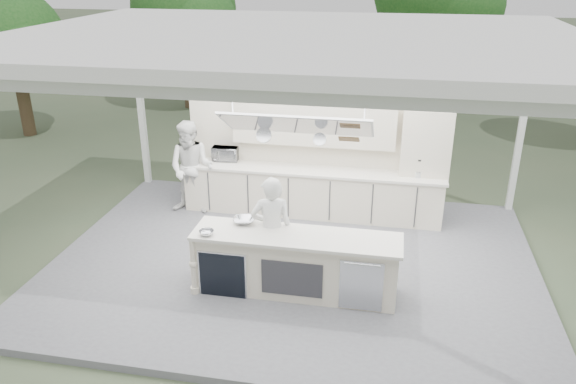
% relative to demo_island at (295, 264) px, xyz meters
% --- Properties ---
extents(ground, '(90.00, 90.00, 0.00)m').
position_rel_demo_island_xyz_m(ground, '(-0.18, 0.91, -0.60)').
color(ground, '#475137').
rests_on(ground, ground).
extents(stage_deck, '(8.00, 6.00, 0.12)m').
position_rel_demo_island_xyz_m(stage_deck, '(-0.18, 0.91, -0.54)').
color(stage_deck, slate).
rests_on(stage_deck, ground).
extents(tent, '(8.20, 6.20, 3.86)m').
position_rel_demo_island_xyz_m(tent, '(-0.18, 0.90, 3.11)').
color(tent, white).
rests_on(tent, ground).
extents(demo_island, '(3.10, 0.79, 0.95)m').
position_rel_demo_island_xyz_m(demo_island, '(0.00, 0.00, 0.00)').
color(demo_island, beige).
rests_on(demo_island, stage_deck).
extents(back_counter, '(5.08, 0.72, 0.95)m').
position_rel_demo_island_xyz_m(back_counter, '(-0.18, 2.81, 0.00)').
color(back_counter, beige).
rests_on(back_counter, stage_deck).
extents(back_wall_unit, '(5.05, 0.48, 2.25)m').
position_rel_demo_island_xyz_m(back_wall_unit, '(0.27, 3.03, 0.98)').
color(back_wall_unit, beige).
rests_on(back_wall_unit, stage_deck).
extents(tree_cluster, '(19.55, 9.40, 5.85)m').
position_rel_demo_island_xyz_m(tree_cluster, '(-0.34, 10.68, 2.69)').
color(tree_cluster, '#4D3D26').
rests_on(tree_cluster, ground).
extents(head_chef, '(0.72, 0.57, 1.74)m').
position_rel_demo_island_xyz_m(head_chef, '(-0.40, 0.24, 0.40)').
color(head_chef, silver).
rests_on(head_chef, stage_deck).
extents(sous_chef, '(0.91, 0.71, 1.86)m').
position_rel_demo_island_xyz_m(sous_chef, '(-2.49, 2.46, 0.45)').
color(sous_chef, white).
rests_on(sous_chef, stage_deck).
extents(toaster_oven, '(0.54, 0.38, 0.28)m').
position_rel_demo_island_xyz_m(toaster_oven, '(-1.96, 2.99, 0.62)').
color(toaster_oven, silver).
rests_on(toaster_oven, back_counter).
extents(bowl_large, '(0.39, 0.39, 0.08)m').
position_rel_demo_island_xyz_m(bowl_large, '(-0.84, 0.26, 0.51)').
color(bowl_large, silver).
rests_on(bowl_large, demo_island).
extents(bowl_small, '(0.27, 0.27, 0.07)m').
position_rel_demo_island_xyz_m(bowl_small, '(-1.28, -0.23, 0.51)').
color(bowl_small, '#B0B2B7').
rests_on(bowl_small, demo_island).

